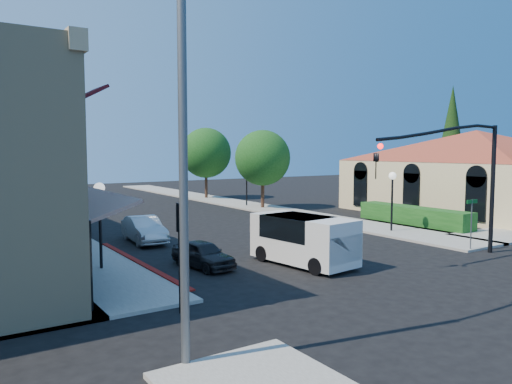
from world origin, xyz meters
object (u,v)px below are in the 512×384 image
lamppost_left_near (100,203)px  parked_car_a (203,254)px  parked_car_b (144,230)px  parked_car_d (48,203)px  cobra_streetlight (198,132)px  lamppost_right_near (392,186)px  white_van (304,237)px  street_tree_b (206,153)px  conifer_far (452,134)px  street_tree_a (263,158)px  lamppost_left_far (36,184)px  parked_car_c (64,211)px  signal_mast_arm (466,167)px  street_name_sign (472,216)px  secondary_signal (181,237)px  lamppost_right_far (247,175)px

lamppost_left_near → parked_car_a: size_ratio=1.08×
parked_car_b → parked_car_d: bearing=98.7°
cobra_streetlight → parked_car_b: bearing=73.8°
parked_car_a → parked_car_d: 24.62m
lamppost_right_near → white_van: (-9.49, -3.64, -1.54)m
street_tree_b → parked_car_a: size_ratio=2.13×
conifer_far → street_tree_a: (-19.20, 4.00, -2.17)m
street_tree_a → cobra_streetlight: cobra_streetlight is taller
lamppost_left_far → parked_car_c: size_ratio=0.97×
signal_mast_arm → parked_car_b: 16.05m
street_name_sign → parked_car_b: (-12.30, 10.80, -1.02)m
parked_car_a → lamppost_left_far: bearing=95.7°
cobra_streetlight → lamppost_left_far: size_ratio=2.61×
secondary_signal → parked_car_b: bearing=74.6°
street_tree_a → parked_car_b: (-13.60, -9.00, -3.51)m
street_name_sign → street_tree_a: bearing=86.2°
parked_car_c → street_name_sign: bearing=-60.4°
street_tree_a → parked_car_c: 15.73m
signal_mast_arm → lamppost_right_far: size_ratio=2.24×
lamppost_right_near → lamppost_right_far: 16.00m
conifer_far → signal_mast_arm: bearing=-143.3°
signal_mast_arm → parked_car_d: (-12.06, 29.35, -3.52)m
lamppost_left_near → parked_car_a: lamppost_left_near is taller
parked_car_b → lamppost_right_far: bearing=43.8°
conifer_far → signal_mast_arm: conifer_far is taller
secondary_signal → cobra_streetlight: bearing=-108.6°
secondary_signal → lamppost_right_near: bearing=21.8°
cobra_streetlight → lamppost_left_far: (0.65, 24.00, -2.53)m
street_name_sign → parked_car_c: size_ratio=0.68×
secondary_signal → white_van: 7.69m
lamppost_left_near → parked_car_c: size_ratio=0.97×
street_name_sign → parked_car_a: size_ratio=0.76×
lamppost_left_near → parked_car_d: lamppost_left_near is taller
secondary_signal → parked_car_c: bearing=85.6°
conifer_far → parked_car_c: 35.39m
street_name_sign → lamppost_right_near: (1.00, 5.80, 1.04)m
cobra_streetlight → lamppost_right_near: cobra_streetlight is taller
secondary_signal → parked_car_c: (1.80, 23.59, -1.78)m
parked_car_c → lamppost_left_near: bearing=-99.1°
white_van → parked_car_c: 21.29m
lamppost_left_far → parked_car_d: (2.30, 8.85, -2.17)m
conifer_far → lamppost_left_near: size_ratio=3.08×
secondary_signal → lamppost_left_far: 20.60m
cobra_streetlight → parked_car_a: (4.35, 8.27, -4.71)m
street_tree_b → secondary_signal: bearing=-118.8°
parked_car_b → parked_car_c: bearing=100.9°
signal_mast_arm → parked_car_c: bearing=117.2°
lamppost_left_far → street_tree_b: bearing=30.0°
signal_mast_arm → parked_car_a: signal_mast_arm is taller
signal_mast_arm → lamppost_right_near: size_ratio=2.24×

